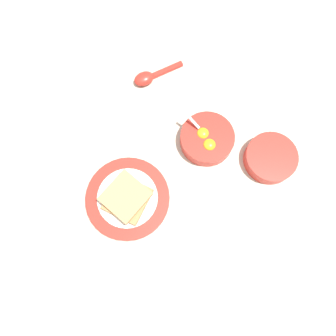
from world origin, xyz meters
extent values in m
plane|color=beige|center=(0.00, 0.00, 0.00)|extent=(3.00, 3.00, 0.00)
cylinder|color=red|center=(-0.11, 0.03, 0.02)|extent=(0.14, 0.14, 0.04)
cylinder|color=white|center=(-0.11, 0.03, 0.03)|extent=(0.12, 0.12, 0.02)
ellipsoid|color=yellow|center=(-0.11, 0.02, 0.04)|extent=(0.03, 0.03, 0.02)
ellipsoid|color=yellow|center=(-0.09, 0.05, 0.04)|extent=(0.03, 0.03, 0.02)
cylinder|color=black|center=(-0.10, 0.02, 0.04)|extent=(0.03, 0.03, 0.00)
ellipsoid|color=silver|center=(-0.11, 0.02, 0.04)|extent=(0.03, 0.02, 0.01)
cube|color=silver|center=(-0.12, -0.02, 0.06)|extent=(0.01, 0.05, 0.03)
cylinder|color=red|center=(0.14, -0.06, 0.01)|extent=(0.22, 0.22, 0.02)
cylinder|color=white|center=(0.14, -0.06, 0.02)|extent=(0.16, 0.16, 0.00)
cube|color=tan|center=(0.14, -0.05, 0.03)|extent=(0.11, 0.11, 0.02)
cube|color=tan|center=(0.14, -0.06, 0.04)|extent=(0.11, 0.11, 0.02)
ellipsoid|color=red|center=(-0.17, -0.21, 0.01)|extent=(0.07, 0.07, 0.03)
cube|color=red|center=(-0.23, -0.18, 0.01)|extent=(0.09, 0.06, 0.01)
cylinder|color=red|center=(-0.15, 0.20, 0.02)|extent=(0.14, 0.14, 0.04)
cylinder|color=white|center=(-0.15, 0.20, 0.03)|extent=(0.11, 0.11, 0.01)
camera|label=1|loc=(0.21, 0.12, 0.85)|focal=35.00mm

